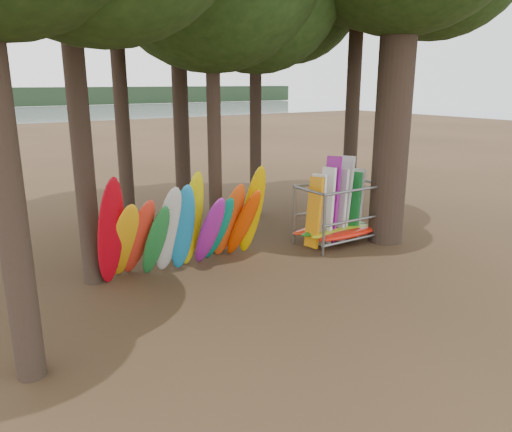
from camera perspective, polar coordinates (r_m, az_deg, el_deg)
ground at (r=14.43m, az=5.77°, el=-6.26°), size 120.00×120.00×0.00m
lake at (r=71.11m, az=-26.57°, el=9.34°), size 160.00×160.00×0.00m
kayak_row at (r=14.06m, az=-7.79°, el=-1.37°), size 5.07×2.07×3.20m
storage_rack at (r=16.82m, az=9.43°, el=0.09°), size 3.07×1.53×2.90m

